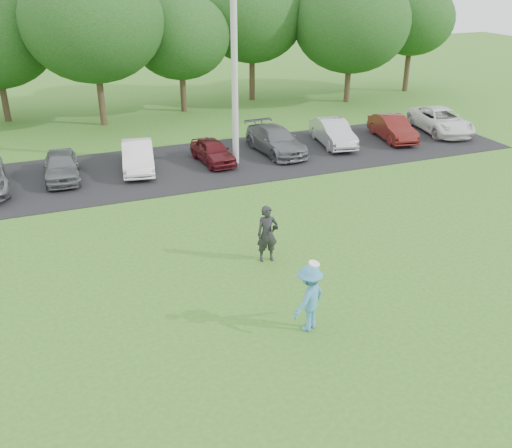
# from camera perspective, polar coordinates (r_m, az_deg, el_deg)

# --- Properties ---
(ground) EXTENTS (100.00, 100.00, 0.00)m
(ground) POSITION_cam_1_polar(r_m,az_deg,el_deg) (14.69, 5.11, -9.99)
(ground) COLOR #316B1E
(ground) RESTS_ON ground
(parking_lot) EXTENTS (32.00, 6.50, 0.03)m
(parking_lot) POSITION_cam_1_polar(r_m,az_deg,el_deg) (25.73, -7.85, 5.69)
(parking_lot) COLOR black
(parking_lot) RESTS_ON ground
(utility_pole) EXTENTS (0.28, 0.28, 9.24)m
(utility_pole) POSITION_cam_1_polar(r_m,az_deg,el_deg) (24.91, -2.18, 16.20)
(utility_pole) COLOR #A9A9A4
(utility_pole) RESTS_ON ground
(frisbee_player) EXTENTS (1.31, 1.15, 2.00)m
(frisbee_player) POSITION_cam_1_polar(r_m,az_deg,el_deg) (14.09, 5.32, -7.38)
(frisbee_player) COLOR teal
(frisbee_player) RESTS_ON ground
(camera_bystander) EXTENTS (0.70, 0.51, 1.78)m
(camera_bystander) POSITION_cam_1_polar(r_m,az_deg,el_deg) (17.15, 1.14, -1.00)
(camera_bystander) COLOR black
(camera_bystander) RESTS_ON ground
(parked_cars) EXTENTS (30.91, 4.97, 1.24)m
(parked_cars) POSITION_cam_1_polar(r_m,az_deg,el_deg) (25.98, -5.62, 7.41)
(parked_cars) COLOR silver
(parked_cars) RESTS_ON parking_lot
(tree_row) EXTENTS (42.39, 9.85, 8.64)m
(tree_row) POSITION_cam_1_polar(r_m,az_deg,el_deg) (34.37, -10.06, 18.75)
(tree_row) COLOR #38281C
(tree_row) RESTS_ON ground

